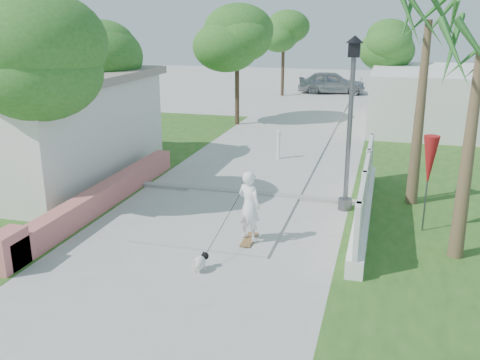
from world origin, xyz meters
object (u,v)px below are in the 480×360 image
(street_lamp, at_px, (350,118))
(skateboarder, at_px, (234,216))
(patio_umbrella, at_px, (429,162))
(parked_car, at_px, (331,82))
(bollard, at_px, (279,144))
(dog, at_px, (200,262))

(street_lamp, relative_size, skateboarder, 2.42)
(patio_umbrella, relative_size, skateboarder, 1.25)
(skateboarder, xyz_separation_m, parked_car, (-0.64, 25.34, -0.03))
(skateboarder, distance_m, parked_car, 25.35)
(parked_car, bearing_deg, skateboarder, 173.61)
(patio_umbrella, relative_size, parked_car, 0.53)
(street_lamp, height_order, bollard, street_lamp)
(bollard, distance_m, dog, 8.87)
(patio_umbrella, bearing_deg, street_lamp, 152.24)
(bollard, height_order, patio_umbrella, patio_umbrella)
(bollard, distance_m, patio_umbrella, 7.25)
(patio_umbrella, relative_size, dog, 4.54)
(bollard, bearing_deg, street_lamp, -59.04)
(street_lamp, xyz_separation_m, patio_umbrella, (1.90, -1.00, -0.74))
(street_lamp, xyz_separation_m, parked_car, (-2.76, 22.16, -1.69))
(patio_umbrella, xyz_separation_m, parked_car, (-4.66, 23.16, -0.95))
(skateboarder, distance_m, dog, 1.36)
(bollard, xyz_separation_m, parked_car, (-0.06, 17.66, 0.15))
(street_lamp, bearing_deg, parked_car, 97.10)
(street_lamp, distance_m, parked_car, 22.40)
(street_lamp, distance_m, dog, 5.49)
(parked_car, bearing_deg, patio_umbrella, -176.47)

